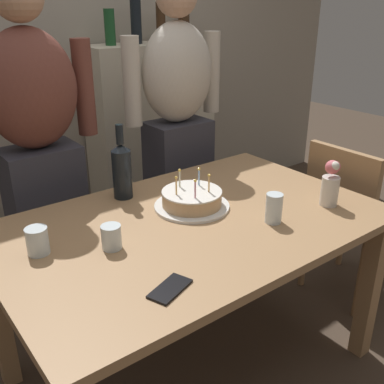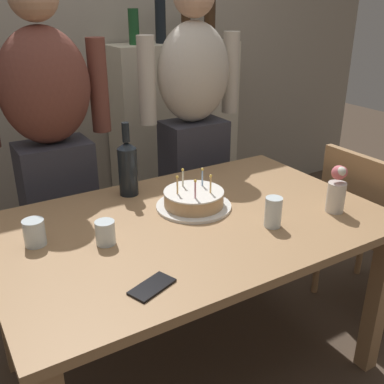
% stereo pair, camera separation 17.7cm
% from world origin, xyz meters
% --- Properties ---
extents(ground_plane, '(10.00, 10.00, 0.00)m').
position_xyz_m(ground_plane, '(0.00, 0.00, 0.00)').
color(ground_plane, '#47382B').
extents(back_wall, '(5.20, 0.10, 2.60)m').
position_xyz_m(back_wall, '(0.00, 1.55, 1.30)').
color(back_wall, '#9E9384').
rests_on(back_wall, ground_plane).
extents(dining_table, '(1.50, 0.96, 0.74)m').
position_xyz_m(dining_table, '(0.00, 0.00, 0.64)').
color(dining_table, '#A37A51').
rests_on(dining_table, ground_plane).
extents(birthday_cake, '(0.31, 0.31, 0.15)m').
position_xyz_m(birthday_cake, '(0.07, 0.09, 0.77)').
color(birthday_cake, white).
rests_on(birthday_cake, dining_table).
extents(water_glass_near, '(0.06, 0.06, 0.12)m').
position_xyz_m(water_glass_near, '(0.24, -0.20, 0.80)').
color(water_glass_near, silver).
rests_on(water_glass_near, dining_table).
extents(water_glass_far, '(0.08, 0.08, 0.10)m').
position_xyz_m(water_glass_far, '(-0.57, 0.12, 0.79)').
color(water_glass_far, silver).
rests_on(water_glass_far, dining_table).
extents(water_glass_side, '(0.07, 0.07, 0.09)m').
position_xyz_m(water_glass_side, '(-0.35, -0.00, 0.78)').
color(water_glass_side, silver).
rests_on(water_glass_side, dining_table).
extents(wine_bottle, '(0.08, 0.08, 0.32)m').
position_xyz_m(wine_bottle, '(-0.10, 0.36, 0.87)').
color(wine_bottle, black).
rests_on(wine_bottle, dining_table).
extents(cell_phone, '(0.16, 0.12, 0.01)m').
position_xyz_m(cell_phone, '(-0.33, -0.32, 0.74)').
color(cell_phone, black).
rests_on(cell_phone, dining_table).
extents(flower_vase, '(0.08, 0.07, 0.20)m').
position_xyz_m(flower_vase, '(0.54, -0.23, 0.85)').
color(flower_vase, silver).
rests_on(flower_vase, dining_table).
extents(person_man_bearded, '(0.61, 0.27, 1.66)m').
position_xyz_m(person_man_bearded, '(-0.33, 0.71, 0.87)').
color(person_man_bearded, '#33333D').
rests_on(person_man_bearded, ground_plane).
extents(person_woman_cardigan, '(0.61, 0.27, 1.66)m').
position_xyz_m(person_woman_cardigan, '(0.45, 0.71, 0.87)').
color(person_woman_cardigan, '#33333D').
rests_on(person_woman_cardigan, ground_plane).
extents(dining_chair, '(0.42, 0.42, 0.87)m').
position_xyz_m(dining_chair, '(0.98, -0.06, 0.52)').
color(dining_chair, '#A37A51').
rests_on(dining_chair, ground_plane).
extents(shelf_cabinet, '(0.87, 0.30, 1.55)m').
position_xyz_m(shelf_cabinet, '(0.67, 1.33, 0.65)').
color(shelf_cabinet, beige).
rests_on(shelf_cabinet, ground_plane).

